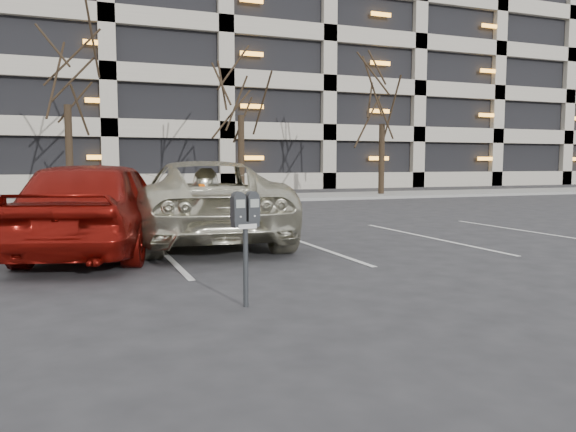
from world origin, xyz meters
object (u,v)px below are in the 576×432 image
tree_b (65,43)px  suv_silver (202,201)px  parking_meter (245,221)px  tree_c (241,63)px  tree_d (383,80)px  car_red (98,206)px

tree_b → suv_silver: size_ratio=1.41×
tree_b → parking_meter: 18.71m
tree_c → tree_d: 7.01m
tree_c → suv_silver: 14.11m
tree_c → parking_meter: tree_c is taller
tree_c → car_red: 15.78m
tree_c → tree_d: tree_c is taller
suv_silver → car_red: size_ratio=1.23×
tree_d → parking_meter: 22.06m
tree_c → tree_b: bearing=180.0°
tree_d → parking_meter: (-12.11, -17.86, -4.58)m
tree_c → parking_meter: (-5.11, -17.86, -4.91)m
tree_b → parking_meter: tree_b is taller
tree_c → car_red: bearing=-115.6°
tree_b → parking_meter: bearing=-83.9°
tree_c → tree_d: bearing=0.0°
tree_b → tree_c: bearing=0.0°
tree_b → suv_silver: bearing=-78.2°
tree_d → tree_b: bearing=180.0°
tree_c → car_red: (-6.46, -13.48, -5.03)m
tree_b → tree_c: size_ratio=1.05×
tree_b → tree_d: (14.00, 0.00, -0.65)m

